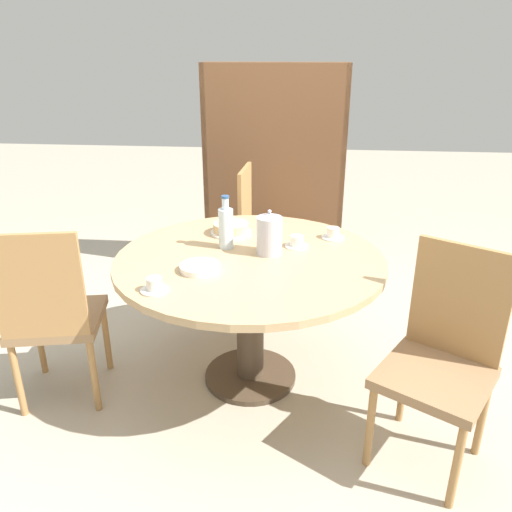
% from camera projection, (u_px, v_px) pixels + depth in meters
% --- Properties ---
extents(ground_plane, '(14.00, 14.00, 0.00)m').
position_uv_depth(ground_plane, '(250.00, 377.00, 2.77)').
color(ground_plane, '#B2A893').
extents(dining_table, '(1.35, 1.35, 0.73)m').
position_uv_depth(dining_table, '(250.00, 281.00, 2.55)').
color(dining_table, '#473828').
rests_on(dining_table, ground_plane).
extents(chair_a, '(0.44, 0.44, 0.96)m').
position_uv_depth(chair_a, '(263.00, 234.00, 3.48)').
color(chair_a, '#A87A47').
rests_on(chair_a, ground_plane).
extents(chair_b, '(0.50, 0.50, 0.96)m').
position_uv_depth(chair_b, '(53.00, 314.00, 2.42)').
color(chair_b, '#A87A47').
rests_on(chair_b, ground_plane).
extents(chair_c, '(0.58, 0.58, 0.96)m').
position_uv_depth(chair_c, '(442.00, 356.00, 2.09)').
color(chair_c, '#A87A47').
rests_on(chair_c, ground_plane).
extents(bookshelf, '(1.07, 0.28, 1.61)m').
position_uv_depth(bookshelf, '(274.00, 175.00, 3.87)').
color(bookshelf, brown).
rests_on(bookshelf, ground_plane).
extents(coffee_pot, '(0.13, 0.13, 0.23)m').
position_uv_depth(coffee_pot, '(269.00, 234.00, 2.49)').
color(coffee_pot, silver).
rests_on(coffee_pot, dining_table).
extents(water_bottle, '(0.08, 0.08, 0.28)m').
position_uv_depth(water_bottle, '(226.00, 227.00, 2.57)').
color(water_bottle, silver).
rests_on(water_bottle, dining_table).
extents(cake_main, '(0.23, 0.23, 0.06)m').
position_uv_depth(cake_main, '(231.00, 229.00, 2.79)').
color(cake_main, white).
rests_on(cake_main, dining_table).
extents(cup_a, '(0.12, 0.12, 0.06)m').
position_uv_depth(cup_a, '(154.00, 286.00, 2.13)').
color(cup_a, silver).
rests_on(cup_a, dining_table).
extents(cup_b, '(0.12, 0.12, 0.06)m').
position_uv_depth(cup_b, '(333.00, 234.00, 2.73)').
color(cup_b, silver).
rests_on(cup_b, dining_table).
extents(cup_c, '(0.12, 0.12, 0.06)m').
position_uv_depth(cup_c, '(297.00, 242.00, 2.61)').
color(cup_c, silver).
rests_on(cup_c, dining_table).
extents(plate_stack, '(0.19, 0.19, 0.03)m').
position_uv_depth(plate_stack, '(200.00, 268.00, 2.33)').
color(plate_stack, white).
rests_on(plate_stack, dining_table).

